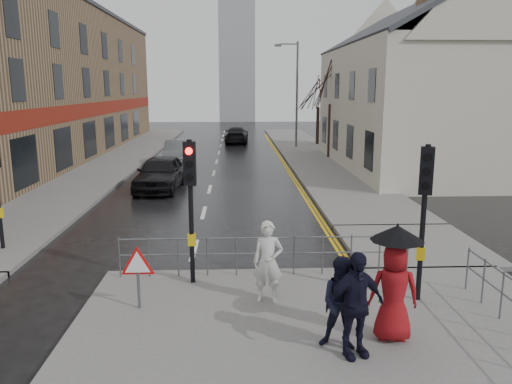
{
  "coord_description": "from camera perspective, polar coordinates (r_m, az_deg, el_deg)",
  "views": [
    {
      "loc": [
        1.25,
        -11.05,
        4.67
      ],
      "look_at": [
        1.83,
        3.22,
        1.69
      ],
      "focal_mm": 35.0,
      "sensor_mm": 36.0,
      "label": 1
    }
  ],
  "objects": [
    {
      "name": "guard_railing_front",
      "position": [
        12.28,
        1.07,
        -6.28
      ],
      "size": [
        7.14,
        0.04,
        1.0
      ],
      "color": "#595B5E",
      "rests_on": "near_pavement"
    },
    {
      "name": "left_pavement",
      "position": [
        35.22,
        -15.05,
        3.89
      ],
      "size": [
        4.0,
        44.0,
        0.14
      ],
      "primitive_type": "cube",
      "color": "#605E5B",
      "rests_on": "ground"
    },
    {
      "name": "traffic_signal_near_right",
      "position": [
        11.02,
        18.73,
        -0.41
      ],
      "size": [
        0.34,
        0.33,
        3.4
      ],
      "color": "black",
      "rests_on": "near_pavement"
    },
    {
      "name": "near_pavement",
      "position": [
        9.01,
        9.75,
        -19.07
      ],
      "size": [
        10.0,
        9.0,
        0.14
      ],
      "primitive_type": "cube",
      "color": "#605E5B",
      "rests_on": "ground"
    },
    {
      "name": "building_left_terrace",
      "position": [
        35.61,
        -24.68,
        11.28
      ],
      "size": [
        8.0,
        42.0,
        10.0
      ],
      "primitive_type": "cube",
      "color": "#83684C",
      "rests_on": "ground"
    },
    {
      "name": "warning_sign",
      "position": [
        10.69,
        -13.38,
        -8.38
      ],
      "size": [
        0.8,
        0.07,
        1.35
      ],
      "color": "#595B5E",
      "rests_on": "near_pavement"
    },
    {
      "name": "pedestrian_with_umbrella",
      "position": [
        9.44,
        15.55,
        -9.62
      ],
      "size": [
        0.97,
        0.96,
        2.16
      ],
      "color": "maroon",
      "rests_on": "near_pavement"
    },
    {
      "name": "building_right_cream",
      "position": [
        30.97,
        18.36,
        11.42
      ],
      "size": [
        9.0,
        16.4,
        10.1
      ],
      "color": "beige",
      "rests_on": "ground"
    },
    {
      "name": "car_parked",
      "position": [
        23.64,
        -10.85,
        2.16
      ],
      "size": [
        2.25,
        4.82,
        1.59
      ],
      "primitive_type": "imported",
      "rotation": [
        0.0,
        0.0,
        -0.08
      ],
      "color": "black",
      "rests_on": "ground"
    },
    {
      "name": "tree_far",
      "position": [
        41.6,
        7.16,
        11.37
      ],
      "size": [
        2.4,
        2.4,
        5.64
      ],
      "color": "#2F1F1A",
      "rests_on": "right_pavement"
    },
    {
      "name": "pedestrian_d",
      "position": [
        8.81,
        11.22,
        -12.53
      ],
      "size": [
        1.18,
        0.76,
        1.87
      ],
      "primitive_type": "imported",
      "rotation": [
        0.0,
        0.0,
        0.3
      ],
      "color": "black",
      "rests_on": "near_pavement"
    },
    {
      "name": "tree_near",
      "position": [
        33.64,
        8.59,
        12.46
      ],
      "size": [
        2.4,
        2.4,
        6.58
      ],
      "color": "#2F1F1A",
      "rests_on": "right_pavement"
    },
    {
      "name": "pavement_bridge_right",
      "position": [
        15.69,
        17.43,
        -5.81
      ],
      "size": [
        4.0,
        4.2,
        0.14
      ],
      "primitive_type": "cube",
      "color": "#605E5B",
      "rests_on": "ground"
    },
    {
      "name": "church_tower",
      "position": [
        73.18,
        -2.2,
        15.18
      ],
      "size": [
        5.0,
        5.0,
        18.0
      ],
      "primitive_type": "cube",
      "color": "#989BA0",
      "rests_on": "ground"
    },
    {
      "name": "traffic_signal_near_left",
      "position": [
        11.51,
        -7.52,
        0.62
      ],
      "size": [
        0.28,
        0.27,
        3.4
      ],
      "color": "black",
      "rests_on": "near_pavement"
    },
    {
      "name": "street_lamp",
      "position": [
        39.32,
        4.45,
        11.81
      ],
      "size": [
        1.83,
        0.25,
        8.0
      ],
      "color": "#595B5E",
      "rests_on": "right_pavement"
    },
    {
      "name": "pedestrian_a",
      "position": [
        10.77,
        1.38,
        -7.97
      ],
      "size": [
        0.69,
        0.5,
        1.77
      ],
      "primitive_type": "imported",
      "rotation": [
        0.0,
        0.0,
        -0.12
      ],
      "color": "silver",
      "rests_on": "near_pavement"
    },
    {
      "name": "car_mid",
      "position": [
        30.57,
        -8.77,
        4.36
      ],
      "size": [
        1.9,
        4.85,
        1.57
      ],
      "primitive_type": "imported",
      "rotation": [
        0.0,
        0.0,
        0.05
      ],
      "color": "#4D5152",
      "rests_on": "ground"
    },
    {
      "name": "ground",
      "position": [
        12.06,
        -8.25,
        -11.11
      ],
      "size": [
        120.0,
        120.0,
        0.0
      ],
      "primitive_type": "plane",
      "color": "black",
      "rests_on": "ground"
    },
    {
      "name": "right_pavement",
      "position": [
        36.72,
        5.93,
        4.54
      ],
      "size": [
        4.0,
        40.0,
        0.14
      ],
      "primitive_type": "cube",
      "color": "#605E5B",
      "rests_on": "ground"
    },
    {
      "name": "car_far",
      "position": [
        43.48,
        -2.23,
        6.53
      ],
      "size": [
        2.15,
        4.84,
        1.38
      ],
      "primitive_type": "imported",
      "rotation": [
        0.0,
        0.0,
        3.1
      ],
      "color": "black",
      "rests_on": "ground"
    },
    {
      "name": "pedestrian_b",
      "position": [
        9.05,
        9.94,
        -12.43
      ],
      "size": [
        0.96,
        0.84,
        1.68
      ],
      "primitive_type": "imported",
      "rotation": [
        0.0,
        0.0,
        -0.28
      ],
      "color": "black",
      "rests_on": "near_pavement"
    }
  ]
}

